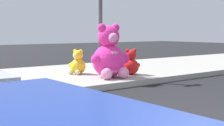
{
  "coord_description": "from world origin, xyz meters",
  "views": [
    {
      "loc": [
        -3.92,
        -2.75,
        1.33
      ],
      "look_at": [
        0.8,
        3.6,
        0.55
      ],
      "focal_mm": 50.29,
      "sensor_mm": 36.0,
      "label": 1
    }
  ],
  "objects": [
    {
      "name": "plush_pink_large",
      "position": [
        0.87,
        3.81,
        0.71
      ],
      "size": [
        1.07,
        0.98,
        1.4
      ],
      "color": "#F22D93",
      "rests_on": "sidewalk"
    },
    {
      "name": "plush_teal",
      "position": [
        1.67,
        4.9,
        0.41
      ],
      "size": [
        0.47,
        0.46,
        0.65
      ],
      "color": "teal",
      "rests_on": "sidewalk"
    },
    {
      "name": "sign_pole",
      "position": [
        1.0,
        4.4,
        1.85
      ],
      "size": [
        0.56,
        0.11,
        3.2
      ],
      "color": "#4C4C51",
      "rests_on": "sidewalk"
    },
    {
      "name": "plush_yellow",
      "position": [
        0.55,
        4.89,
        0.43
      ],
      "size": [
        0.5,
        0.51,
        0.7
      ],
      "color": "yellow",
      "rests_on": "sidewalk"
    },
    {
      "name": "ground_plane",
      "position": [
        0.0,
        0.0,
        0.0
      ],
      "size": [
        60.0,
        60.0,
        0.0
      ],
      "primitive_type": "plane",
      "color": "black"
    },
    {
      "name": "sidewalk",
      "position": [
        0.0,
        5.2,
        0.07
      ],
      "size": [
        28.0,
        4.4,
        0.15
      ],
      "primitive_type": "cube",
      "color": "#9E9B93",
      "rests_on": "ground_plane"
    },
    {
      "name": "plush_red",
      "position": [
        1.68,
        3.91,
        0.44
      ],
      "size": [
        0.52,
        0.52,
        0.72
      ],
      "color": "red",
      "rests_on": "sidewalk"
    }
  ]
}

